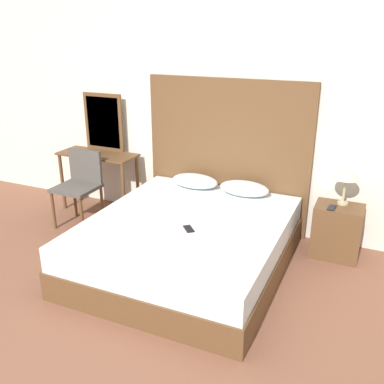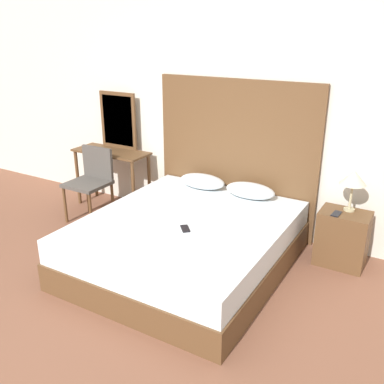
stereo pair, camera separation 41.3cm
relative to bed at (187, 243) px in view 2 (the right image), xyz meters
name	(u,v)px [view 2 (the right image)]	position (x,y,z in m)	size (l,w,h in m)	color
ground_plane	(91,331)	(-0.14, -1.24, -0.25)	(16.00, 16.00, 0.00)	brown
wall_back	(228,112)	(-0.14, 1.16, 1.10)	(10.00, 0.06, 2.70)	silver
bed	(187,243)	(0.00, 0.00, 0.00)	(1.84, 2.12, 0.51)	brown
headboard	(235,157)	(0.00, 1.08, 0.62)	(1.93, 0.05, 1.74)	brown
pillow_left	(202,181)	(-0.30, 0.85, 0.33)	(0.55, 0.31, 0.15)	silver
pillow_right	(250,191)	(0.30, 0.85, 0.33)	(0.55, 0.31, 0.15)	silver
phone_on_bed	(185,229)	(0.10, -0.19, 0.26)	(0.15, 0.16, 0.01)	black
nightstand	(342,238)	(1.32, 0.82, 0.03)	(0.48, 0.35, 0.56)	brown
table_lamp	(353,178)	(1.33, 0.89, 0.64)	(0.25, 0.25, 0.42)	tan
phone_on_nightstand	(336,214)	(1.25, 0.74, 0.32)	(0.08, 0.16, 0.01)	black
vanity_desk	(112,162)	(-1.64, 0.84, 0.37)	(1.02, 0.41, 0.77)	brown
vanity_mirror	(118,120)	(-1.64, 1.02, 0.88)	(0.55, 0.03, 0.73)	brown
chair	(92,178)	(-1.60, 0.41, 0.28)	(0.47, 0.45, 0.89)	#4C4742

